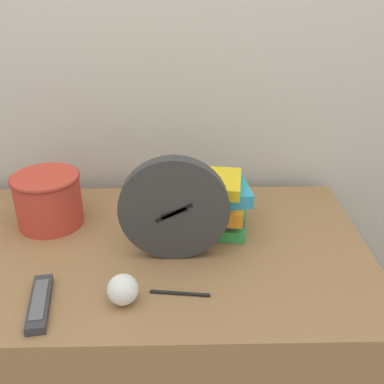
# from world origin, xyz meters

# --- Properties ---
(wall_back) EXTENTS (6.00, 0.04, 2.40)m
(wall_back) POSITION_xyz_m (0.00, 0.77, 1.20)
(wall_back) COLOR beige
(wall_back) RESTS_ON ground_plane
(desk) EXTENTS (1.22, 0.70, 0.74)m
(desk) POSITION_xyz_m (0.00, 0.35, 0.37)
(desk) COLOR olive
(desk) RESTS_ON ground_plane
(desk_clock) EXTENTS (0.27, 0.04, 0.27)m
(desk_clock) POSITION_xyz_m (0.09, 0.30, 0.87)
(desk_clock) COLOR #333333
(desk_clock) RESTS_ON desk
(book_stack) EXTENTS (0.25, 0.20, 0.17)m
(book_stack) POSITION_xyz_m (0.18, 0.44, 0.82)
(book_stack) COLOR green
(book_stack) RESTS_ON desk
(basket) EXTENTS (0.19, 0.19, 0.15)m
(basket) POSITION_xyz_m (-0.27, 0.48, 0.82)
(basket) COLOR #C63D2D
(basket) RESTS_ON desk
(tv_remote) EXTENTS (0.07, 0.18, 0.02)m
(tv_remote) POSITION_xyz_m (-0.20, 0.12, 0.75)
(tv_remote) COLOR #333338
(tv_remote) RESTS_ON desk
(crumpled_paper_ball) EXTENTS (0.07, 0.07, 0.07)m
(crumpled_paper_ball) POSITION_xyz_m (-0.02, 0.13, 0.77)
(crumpled_paper_ball) COLOR white
(crumpled_paper_ball) RESTS_ON desk
(pen) EXTENTS (0.14, 0.02, 0.01)m
(pen) POSITION_xyz_m (0.11, 0.15, 0.74)
(pen) COLOR black
(pen) RESTS_ON desk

